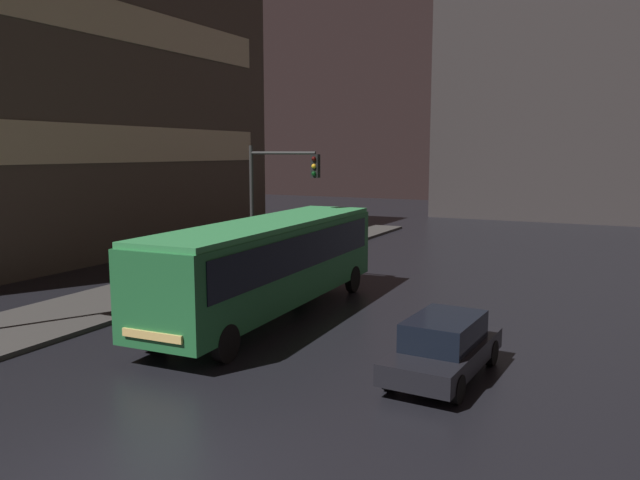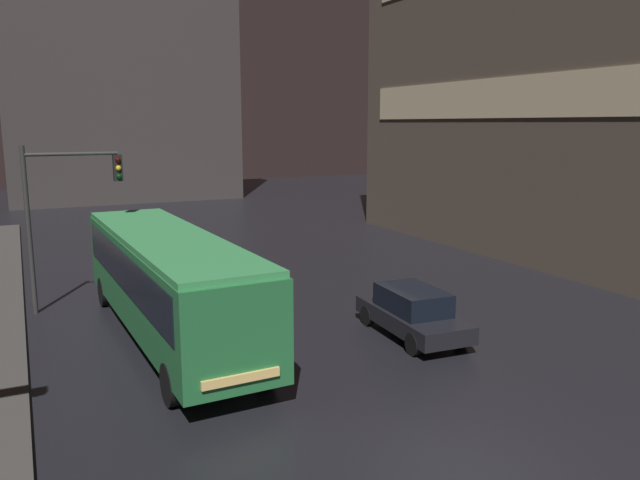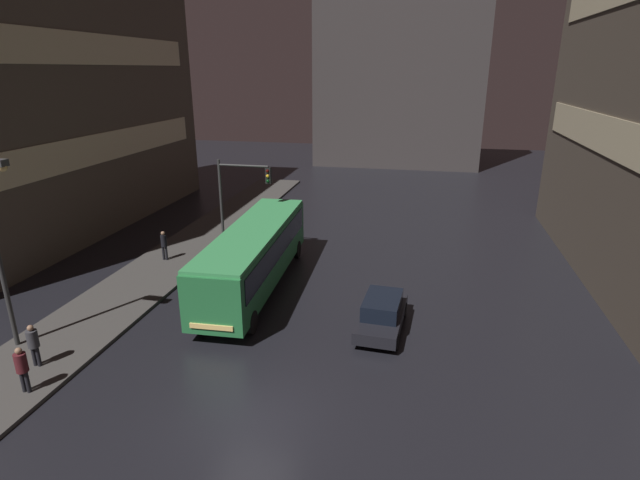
{
  "view_description": "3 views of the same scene",
  "coord_description": "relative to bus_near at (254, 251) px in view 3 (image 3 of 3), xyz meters",
  "views": [
    {
      "loc": [
        7.17,
        -7.44,
        5.33
      ],
      "look_at": [
        -1.33,
        9.65,
        2.62
      ],
      "focal_mm": 35.0,
      "sensor_mm": 36.0,
      "label": 1
    },
    {
      "loc": [
        -6.82,
        -8.21,
        6.27
      ],
      "look_at": [
        2.03,
        10.08,
        2.47
      ],
      "focal_mm": 35.0,
      "sensor_mm": 36.0,
      "label": 2
    },
    {
      "loc": [
        4.78,
        -12.17,
        10.41
      ],
      "look_at": [
        -0.51,
        12.77,
        1.65
      ],
      "focal_mm": 28.0,
      "sensor_mm": 36.0,
      "label": 3
    }
  ],
  "objects": [
    {
      "name": "car_taxi",
      "position": [
        6.57,
        -2.94,
        -1.18
      ],
      "size": [
        1.97,
        4.3,
        1.47
      ],
      "rotation": [
        0.0,
        0.0,
        3.08
      ],
      "color": "black",
      "rests_on": "ground"
    },
    {
      "name": "pedestrian_near",
      "position": [
        -6.16,
        2.24,
        -0.81
      ],
      "size": [
        0.45,
        0.45,
        1.69
      ],
      "rotation": [
        0.0,
        0.0,
        2.2
      ],
      "color": "black",
      "rests_on": "sidewalk_left"
    },
    {
      "name": "traffic_light_main",
      "position": [
        -2.39,
        4.45,
        1.86
      ],
      "size": [
        3.15,
        0.35,
        5.59
      ],
      "color": "#2D2D2D",
      "rests_on": "ground"
    },
    {
      "name": "pedestrian_far",
      "position": [
        -5.45,
        -8.53,
        -0.8
      ],
      "size": [
        0.55,
        0.55,
        1.65
      ],
      "rotation": [
        0.0,
        0.0,
        0.92
      ],
      "color": "black",
      "rests_on": "sidewalk_left"
    },
    {
      "name": "ground_plane",
      "position": [
        3.13,
        -9.61,
        -1.93
      ],
      "size": [
        120.0,
        120.0,
        0.0
      ],
      "primitive_type": "plane",
      "color": "black"
    },
    {
      "name": "building_far_backdrop",
      "position": [
        4.48,
        38.75,
        9.32
      ],
      "size": [
        18.07,
        12.0,
        22.5
      ],
      "color": "#383333",
      "rests_on": "ground"
    },
    {
      "name": "bus_near",
      "position": [
        0.0,
        0.0,
        0.0
      ],
      "size": [
        2.99,
        11.85,
        3.13
      ],
      "rotation": [
        0.0,
        0.0,
        3.18
      ],
      "color": "#236B38",
      "rests_on": "ground"
    },
    {
      "name": "pedestrian_mid",
      "position": [
        -4.66,
        -9.96,
        -0.78
      ],
      "size": [
        0.54,
        0.54,
        1.68
      ],
      "rotation": [
        0.0,
        0.0,
        4.07
      ],
      "color": "black",
      "rests_on": "sidewalk_left"
    },
    {
      "name": "sidewalk_left",
      "position": [
        -5.87,
        0.39,
        -1.86
      ],
      "size": [
        4.0,
        48.0,
        0.15
      ],
      "color": "#3D3A38",
      "rests_on": "ground"
    },
    {
      "name": "building_left_tower",
      "position": [
        -17.12,
        7.26,
        6.81
      ],
      "size": [
        10.07,
        24.68,
        17.5
      ],
      "color": "#4C4238",
      "rests_on": "ground"
    }
  ]
}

